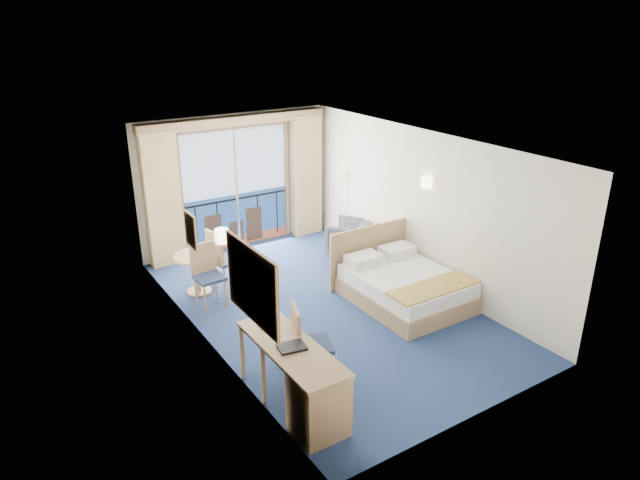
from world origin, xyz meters
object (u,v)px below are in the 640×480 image
(nightstand, at_px, (376,252))
(round_table, at_px, (197,264))
(desk, at_px, (312,393))
(table_chair_b, at_px, (207,271))
(desk_chair, at_px, (306,340))
(floor_lamp, at_px, (341,190))
(bed, at_px, (403,285))
(table_chair_a, at_px, (222,256))
(armchair, at_px, (349,238))

(nightstand, distance_m, round_table, 3.39)
(desk, bearing_deg, table_chair_b, 87.32)
(desk, relative_size, desk_chair, 1.61)
(desk, relative_size, table_chair_b, 1.69)
(floor_lamp, bearing_deg, table_chair_b, -161.85)
(desk_chair, distance_m, round_table, 3.19)
(bed, xyz_separation_m, nightstand, (0.57, 1.44, -0.05))
(bed, bearing_deg, nightstand, 68.30)
(desk, xyz_separation_m, round_table, (0.18, 3.97, 0.07))
(nightstand, distance_m, table_chair_b, 3.34)
(bed, xyz_separation_m, desk, (-2.91, -1.83, 0.16))
(desk, bearing_deg, round_table, 87.47)
(round_table, height_order, table_chair_a, table_chair_a)
(table_chair_a, bearing_deg, floor_lamp, -86.53)
(bed, relative_size, nightstand, 4.01)
(desk_chair, bearing_deg, nightstand, -31.11)
(desk, bearing_deg, bed, 32.23)
(floor_lamp, distance_m, desk, 5.87)
(bed, relative_size, floor_lamp, 1.35)
(nightstand, bearing_deg, table_chair_b, 176.09)
(round_table, distance_m, table_chair_a, 0.43)
(armchair, xyz_separation_m, floor_lamp, (0.27, 0.70, 0.76))
(armchair, distance_m, round_table, 3.13)
(desk, distance_m, round_table, 3.98)
(desk_chair, distance_m, table_chair_a, 3.07)
(armchair, height_order, round_table, armchair)
(armchair, bearing_deg, nightstand, 72.31)
(floor_lamp, bearing_deg, desk, -127.70)
(table_chair_b, bearing_deg, nightstand, -6.52)
(round_table, bearing_deg, table_chair_a, -16.28)
(bed, height_order, table_chair_b, bed)
(armchair, xyz_separation_m, desk, (-3.30, -3.92, 0.10))
(floor_lamp, xyz_separation_m, table_chair_b, (-3.41, -1.12, -0.53))
(bed, relative_size, round_table, 2.59)
(round_table, xyz_separation_m, table_chair_b, (-0.01, -0.47, 0.06))
(table_chair_a, bearing_deg, desk, 160.62)
(desk_chair, relative_size, table_chair_a, 1.00)
(table_chair_b, bearing_deg, desk_chair, -87.78)
(round_table, bearing_deg, desk, -92.53)
(nightstand, xyz_separation_m, armchair, (-0.18, 0.64, 0.10))
(floor_lamp, bearing_deg, table_chair_a, -165.68)
(desk_chair, distance_m, table_chair_b, 2.72)
(bed, xyz_separation_m, round_table, (-2.73, 2.14, 0.23))
(desk, distance_m, table_chair_b, 3.51)
(desk, relative_size, table_chair_a, 1.61)
(desk, height_order, round_table, desk)
(bed, height_order, armchair, bed)
(round_table, bearing_deg, bed, -38.08)
(table_chair_a, bearing_deg, desk_chair, 165.70)
(floor_lamp, xyz_separation_m, desk, (-3.57, -4.62, -0.66))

